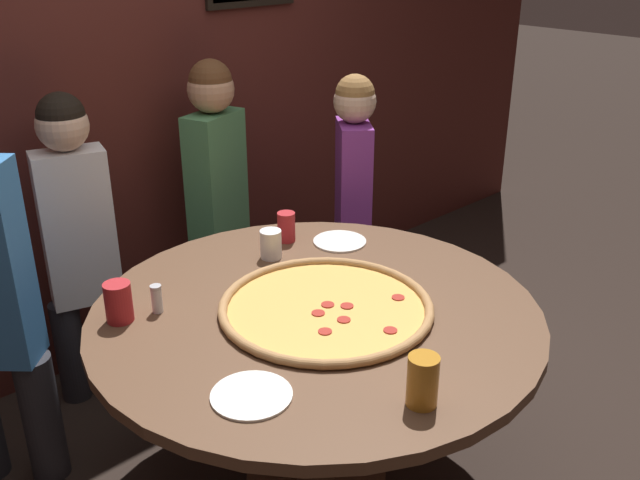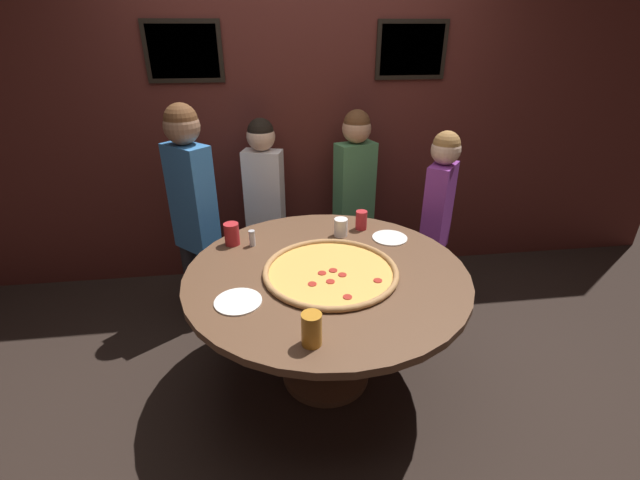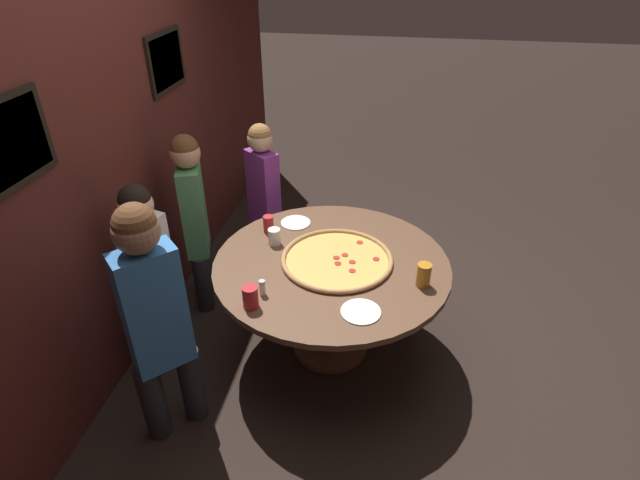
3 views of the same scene
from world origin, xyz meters
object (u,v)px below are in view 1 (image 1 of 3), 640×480
at_px(dining_table, 316,344).
at_px(drink_cup_far_left, 286,227).
at_px(diner_centre_back, 217,190).
at_px(condiment_shaker, 157,299).
at_px(drink_cup_far_right, 119,302).
at_px(giant_pizza, 326,307).
at_px(white_plate_far_back, 251,395).
at_px(drink_cup_near_right, 423,381).
at_px(diner_far_right, 79,234).
at_px(diner_side_right, 353,193).
at_px(white_plate_beside_cup, 340,241).
at_px(drink_cup_near_left, 271,244).

bearing_deg(dining_table, drink_cup_far_left, 59.11).
bearing_deg(diner_centre_back, condiment_shaker, 24.63).
height_order(dining_table, drink_cup_far_right, drink_cup_far_right).
bearing_deg(giant_pizza, white_plate_far_back, -156.82).
xyz_separation_m(dining_table, giant_pizza, (0.02, -0.03, 0.15)).
bearing_deg(drink_cup_near_right, diner_far_right, 95.89).
height_order(drink_cup_near_right, white_plate_far_back, drink_cup_near_right).
bearing_deg(diner_side_right, drink_cup_far_right, -39.21).
height_order(giant_pizza, diner_far_right, diner_far_right).
relative_size(drink_cup_far_left, diner_side_right, 0.09).
bearing_deg(white_plate_beside_cup, diner_side_right, 39.09).
xyz_separation_m(drink_cup_far_right, white_plate_beside_cup, (0.95, -0.05, -0.06)).
bearing_deg(drink_cup_far_left, white_plate_far_back, -135.96).
bearing_deg(diner_side_right, condiment_shaker, -36.66).
height_order(drink_cup_near_left, diner_side_right, diner_side_right).
xyz_separation_m(drink_cup_far_right, drink_cup_near_left, (0.66, 0.03, -0.01)).
bearing_deg(drink_cup_far_left, giant_pizza, -117.88).
bearing_deg(white_plate_beside_cup, drink_cup_far_left, 132.49).
relative_size(dining_table, giant_pizza, 2.11).
distance_m(condiment_shaker, diner_side_right, 1.33).
height_order(drink_cup_far_right, condiment_shaker, drink_cup_far_right).
distance_m(drink_cup_far_right, drink_cup_far_left, 0.81).
relative_size(white_plate_far_back, condiment_shaker, 2.33).
relative_size(drink_cup_far_left, condiment_shaker, 1.25).
bearing_deg(drink_cup_near_left, dining_table, -109.68).
distance_m(giant_pizza, drink_cup_near_right, 0.56).
bearing_deg(giant_pizza, drink_cup_near_left, 73.62).
xyz_separation_m(drink_cup_near_right, white_plate_far_back, (-0.31, 0.34, -0.07)).
distance_m(condiment_shaker, diner_centre_back, 1.05).
height_order(condiment_shaker, diner_side_right, diner_side_right).
height_order(drink_cup_near_right, white_plate_beside_cup, drink_cup_near_right).
bearing_deg(diner_centre_back, dining_table, 52.21).
height_order(drink_cup_far_left, diner_side_right, diner_side_right).
height_order(drink_cup_near_left, condiment_shaker, drink_cup_near_left).
distance_m(dining_table, white_plate_far_back, 0.53).
bearing_deg(drink_cup_near_left, diner_side_right, 20.98).
relative_size(drink_cup_near_right, diner_far_right, 0.11).
bearing_deg(diner_side_right, drink_cup_near_right, -1.12).
height_order(diner_far_right, diner_side_right, diner_far_right).
distance_m(drink_cup_near_left, drink_cup_far_left, 0.17).
distance_m(diner_centre_back, diner_side_right, 0.64).
relative_size(dining_table, diner_centre_back, 1.09).
distance_m(white_plate_beside_cup, condiment_shaker, 0.84).
relative_size(drink_cup_near_right, diner_centre_back, 0.11).
distance_m(dining_table, diner_centre_back, 1.14).
bearing_deg(white_plate_far_back, diner_far_right, 83.81).
xyz_separation_m(giant_pizza, diner_centre_back, (0.35, 1.10, 0.03)).
bearing_deg(diner_side_right, diner_far_right, -69.84).
bearing_deg(giant_pizza, diner_far_right, 106.53).
bearing_deg(diner_side_right, diner_centre_back, -87.38).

